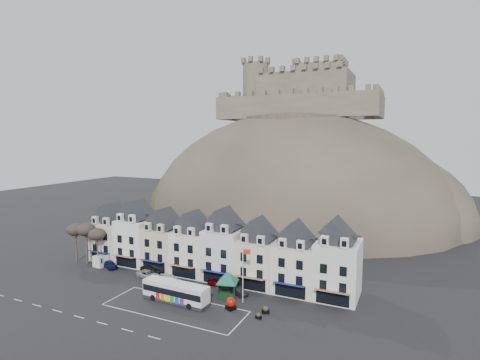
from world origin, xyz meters
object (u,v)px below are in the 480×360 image
object	(u,v)px
bus_shelter	(228,277)
car_navy	(110,264)
car_charcoal	(238,291)
car_maroon	(217,283)
car_black	(151,269)
car_white	(172,279)
red_buoy	(231,303)
white_van	(106,259)
car_silver	(148,274)
flagpole	(243,271)
bus	(176,291)

from	to	relation	value
bus_shelter	car_navy	distance (m)	27.67
car_navy	car_charcoal	world-z (taller)	car_navy
car_maroon	car_black	bearing A→B (deg)	91.61
car_maroon	car_charcoal	distance (m)	5.09
car_white	car_charcoal	size ratio (longest dim) A/B	1.08
red_buoy	white_van	distance (m)	33.27
car_silver	car_charcoal	size ratio (longest dim) A/B	1.23
flagpole	car_maroon	size ratio (longest dim) A/B	2.48
car_navy	car_charcoal	bearing A→B (deg)	-66.86
red_buoy	flagpole	size ratio (longest dim) A/B	0.21
bus	car_charcoal	world-z (taller)	bus
bus_shelter	red_buoy	world-z (taller)	bus_shelter
red_buoy	flagpole	bearing A→B (deg)	75.58
red_buoy	car_navy	bearing A→B (deg)	168.36
white_van	car_silver	xyz separation A→B (m)	(12.81, -2.50, -0.45)
bus	bus_shelter	world-z (taller)	bus_shelter
bus_shelter	car_white	bearing A→B (deg)	160.28
car_silver	car_charcoal	xyz separation A→B (m)	(18.26, 0.34, -0.04)
flagpole	car_black	xyz separation A→B (m)	(-21.56, 4.45, -4.38)
car_navy	car_maroon	bearing A→B (deg)	-63.00
car_silver	car_white	bearing A→B (deg)	-77.87
car_navy	flagpole	bearing A→B (deg)	-71.16
white_van	car_navy	bearing A→B (deg)	-24.24
red_buoy	car_white	bearing A→B (deg)	160.51
flagpole	white_van	xyz separation A→B (m)	(-33.17, 4.55, -3.98)
car_black	red_buoy	bearing A→B (deg)	-105.37
bus	white_van	distance (m)	25.00
car_silver	car_maroon	size ratio (longest dim) A/B	1.34
flagpole	car_black	distance (m)	22.45
car_navy	car_silver	xyz separation A→B (m)	(10.40, -1.17, -0.05)
bus	car_maroon	bearing A→B (deg)	73.10
car_black	car_silver	xyz separation A→B (m)	(1.20, -2.41, -0.05)
white_van	bus_shelter	bearing A→B (deg)	-2.07
flagpole	car_maroon	distance (m)	9.20
flagpole	car_navy	xyz separation A→B (m)	(-30.76, 3.22, -4.38)
bus_shelter	white_van	world-z (taller)	bus_shelter
car_navy	car_white	distance (m)	15.64
car_silver	red_buoy	bearing A→B (deg)	-93.14
red_buoy	bus_shelter	bearing A→B (deg)	122.43
bus_shelter	car_black	size ratio (longest dim) A/B	1.44
car_silver	car_white	world-z (taller)	car_silver
red_buoy	flagpole	xyz separation A→B (m)	(0.76, 2.96, 4.15)
bus_shelter	car_silver	distance (m)	17.29
red_buoy	car_maroon	distance (m)	9.38
bus	car_charcoal	distance (m)	10.28
bus	car_maroon	distance (m)	9.02
car_white	white_van	bearing A→B (deg)	96.00
white_van	car_white	size ratio (longest dim) A/B	1.21
flagpole	bus	bearing A→B (deg)	-156.18
red_buoy	car_silver	distance (m)	20.23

